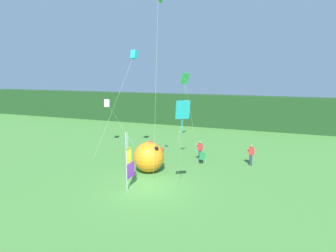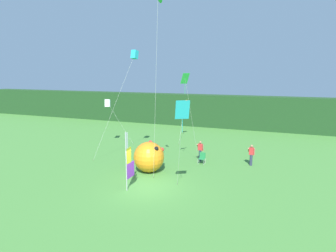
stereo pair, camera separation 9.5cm
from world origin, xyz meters
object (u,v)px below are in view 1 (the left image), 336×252
object	(u,v)px
folding_chair	(202,157)
kite_white_box_3	(107,103)
kite_green_diamond_0	(186,84)
person_mid_field	(251,154)
kite_orange_delta_4	(184,103)
person_near_banner	(200,150)
kite_cyan_diamond_2	(183,113)
kite_cyan_box_1	(134,55)
inflatable_balloon	(149,157)
banner_flag	(129,162)

from	to	relation	value
folding_chair	kite_white_box_3	size ratio (longest dim) A/B	0.19
kite_green_diamond_0	kite_white_box_3	size ratio (longest dim) A/B	1.54
person_mid_field	kite_white_box_3	distance (m)	14.42
kite_white_box_3	kite_orange_delta_4	xyz separation A→B (m)	(6.01, 5.95, -0.37)
person_near_banner	person_mid_field	size ratio (longest dim) A/B	1.01
kite_green_diamond_0	kite_cyan_diamond_2	distance (m)	5.62
kite_cyan_diamond_2	kite_cyan_box_1	bearing A→B (deg)	133.23
inflatable_balloon	kite_orange_delta_4	distance (m)	12.11
person_near_banner	kite_cyan_box_1	bearing A→B (deg)	-171.93
kite_cyan_box_1	kite_orange_delta_4	distance (m)	9.94
person_near_banner	kite_green_diamond_0	xyz separation A→B (m)	(-0.52, -2.39, 5.48)
person_near_banner	folding_chair	world-z (taller)	person_near_banner
kite_cyan_box_1	kite_orange_delta_4	world-z (taller)	kite_cyan_box_1
kite_white_box_3	kite_cyan_box_1	bearing A→B (deg)	-30.82
inflatable_balloon	kite_white_box_3	world-z (taller)	kite_white_box_3
person_near_banner	kite_white_box_3	distance (m)	10.63
inflatable_balloon	person_mid_field	bearing A→B (deg)	32.03
banner_flag	kite_cyan_box_1	xyz separation A→B (m)	(-2.85, 6.47, 6.82)
banner_flag	inflatable_balloon	bearing A→B (deg)	93.03
kite_white_box_3	kite_cyan_diamond_2	bearing A→B (deg)	-41.13
person_mid_field	folding_chair	distance (m)	3.83
kite_green_diamond_0	kite_cyan_box_1	xyz separation A→B (m)	(-4.96, 1.61, 2.21)
person_mid_field	kite_white_box_3	size ratio (longest dim) A/B	0.36
person_mid_field	person_near_banner	bearing A→B (deg)	-175.07
banner_flag	inflatable_balloon	world-z (taller)	banner_flag
person_near_banner	person_mid_field	world-z (taller)	person_near_banner
kite_cyan_diamond_2	kite_green_diamond_0	bearing A→B (deg)	105.92
person_near_banner	inflatable_balloon	bearing A→B (deg)	-125.55
kite_green_diamond_0	kite_white_box_3	distance (m)	10.54
inflatable_balloon	folding_chair	bearing A→B (deg)	46.69
banner_flag	kite_orange_delta_4	size ratio (longest dim) A/B	0.85
banner_flag	inflatable_balloon	distance (m)	3.39
kite_cyan_diamond_2	kite_orange_delta_4	distance (m)	16.27
person_near_banner	kite_cyan_box_1	size ratio (longest dim) A/B	0.19
person_mid_field	kite_green_diamond_0	xyz separation A→B (m)	(-4.54, -2.74, 5.49)
kite_cyan_diamond_2	kite_white_box_3	world-z (taller)	kite_cyan_diamond_2
person_mid_field	kite_green_diamond_0	world-z (taller)	kite_green_diamond_0
inflatable_balloon	kite_orange_delta_4	size ratio (longest dim) A/B	0.52
folding_chair	kite_cyan_diamond_2	world-z (taller)	kite_cyan_diamond_2
inflatable_balloon	kite_green_diamond_0	distance (m)	5.93
person_mid_field	inflatable_balloon	size ratio (longest dim) A/B	0.74
person_mid_field	kite_cyan_box_1	size ratio (longest dim) A/B	0.18
kite_cyan_diamond_2	person_near_banner	bearing A→B (deg)	97.25
kite_white_box_3	kite_orange_delta_4	distance (m)	8.47
banner_flag	kite_green_diamond_0	distance (m)	7.02
banner_flag	kite_cyan_diamond_2	distance (m)	4.89
person_mid_field	kite_green_diamond_0	size ratio (longest dim) A/B	0.23
person_mid_field	kite_orange_delta_4	xyz separation A→B (m)	(-7.93, 7.48, 2.98)
person_mid_field	kite_orange_delta_4	world-z (taller)	kite_orange_delta_4
person_mid_field	folding_chair	size ratio (longest dim) A/B	1.87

